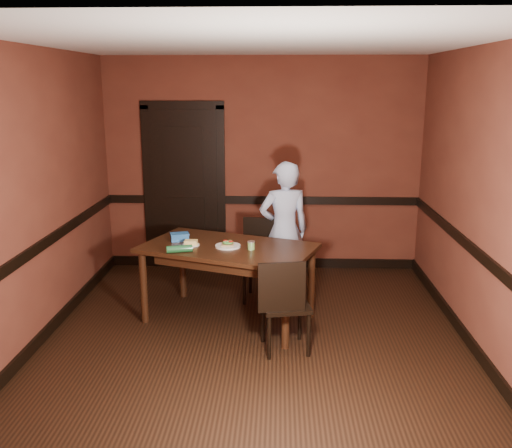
# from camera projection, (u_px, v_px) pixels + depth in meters

# --- Properties ---
(floor) EXTENTS (4.00, 4.50, 0.01)m
(floor) POSITION_uv_depth(u_px,v_px,m) (254.00, 340.00, 5.39)
(floor) COLOR black
(floor) RESTS_ON ground
(ceiling) EXTENTS (4.00, 4.50, 0.01)m
(ceiling) POSITION_uv_depth(u_px,v_px,m) (254.00, 42.00, 4.74)
(ceiling) COLOR silver
(ceiling) RESTS_ON ground
(wall_back) EXTENTS (4.00, 0.02, 2.70)m
(wall_back) POSITION_uv_depth(u_px,v_px,m) (262.00, 165.00, 7.25)
(wall_back) COLOR #5C291C
(wall_back) RESTS_ON ground
(wall_front) EXTENTS (4.00, 0.02, 2.70)m
(wall_front) POSITION_uv_depth(u_px,v_px,m) (235.00, 290.00, 2.88)
(wall_front) COLOR #5C291C
(wall_front) RESTS_ON ground
(wall_left) EXTENTS (0.02, 4.50, 2.70)m
(wall_left) POSITION_uv_depth(u_px,v_px,m) (33.00, 199.00, 5.14)
(wall_left) COLOR #5C291C
(wall_left) RESTS_ON ground
(wall_right) EXTENTS (0.02, 4.50, 2.70)m
(wall_right) POSITION_uv_depth(u_px,v_px,m) (482.00, 203.00, 4.98)
(wall_right) COLOR #5C291C
(wall_right) RESTS_ON ground
(dado_back) EXTENTS (4.00, 0.03, 0.10)m
(dado_back) POSITION_uv_depth(u_px,v_px,m) (262.00, 200.00, 7.34)
(dado_back) COLOR black
(dado_back) RESTS_ON ground
(dado_left) EXTENTS (0.03, 4.50, 0.10)m
(dado_left) POSITION_uv_depth(u_px,v_px,m) (40.00, 247.00, 5.25)
(dado_left) COLOR black
(dado_left) RESTS_ON ground
(dado_right) EXTENTS (0.03, 4.50, 0.10)m
(dado_right) POSITION_uv_depth(u_px,v_px,m) (476.00, 252.00, 5.09)
(dado_right) COLOR black
(dado_right) RESTS_ON ground
(baseboard_back) EXTENTS (4.00, 0.03, 0.12)m
(baseboard_back) POSITION_uv_depth(u_px,v_px,m) (262.00, 262.00, 7.54)
(baseboard_back) COLOR black
(baseboard_back) RESTS_ON ground
(baseboard_left) EXTENTS (0.03, 4.50, 0.12)m
(baseboard_left) POSITION_uv_depth(u_px,v_px,m) (48.00, 331.00, 5.45)
(baseboard_left) COLOR black
(baseboard_left) RESTS_ON ground
(baseboard_right) EXTENTS (0.03, 4.50, 0.12)m
(baseboard_right) POSITION_uv_depth(u_px,v_px,m) (468.00, 338.00, 5.29)
(baseboard_right) COLOR black
(baseboard_right) RESTS_ON ground
(door) EXTENTS (1.05, 0.07, 2.20)m
(door) POSITION_uv_depth(u_px,v_px,m) (184.00, 185.00, 7.31)
(door) COLOR black
(door) RESTS_ON ground
(dining_table) EXTENTS (1.90, 1.46, 0.79)m
(dining_table) POSITION_uv_depth(u_px,v_px,m) (228.00, 283.00, 5.78)
(dining_table) COLOR black
(dining_table) RESTS_ON floor
(chair_far) EXTENTS (0.47, 0.47, 0.90)m
(chair_far) POSITION_uv_depth(u_px,v_px,m) (263.00, 261.00, 6.31)
(chair_far) COLOR black
(chair_far) RESTS_ON floor
(chair_near) EXTENTS (0.48, 0.48, 0.89)m
(chair_near) POSITION_uv_depth(u_px,v_px,m) (285.00, 303.00, 5.12)
(chair_near) COLOR black
(chair_near) RESTS_ON floor
(person) EXTENTS (0.64, 0.50, 1.55)m
(person) POSITION_uv_depth(u_px,v_px,m) (284.00, 231.00, 6.32)
(person) COLOR #ACBEDF
(person) RESTS_ON floor
(sandwich_plate) EXTENTS (0.25, 0.25, 0.06)m
(sandwich_plate) POSITION_uv_depth(u_px,v_px,m) (228.00, 245.00, 5.66)
(sandwich_plate) COLOR silver
(sandwich_plate) RESTS_ON dining_table
(sauce_jar) EXTENTS (0.07, 0.07, 0.08)m
(sauce_jar) POSITION_uv_depth(u_px,v_px,m) (251.00, 245.00, 5.56)
(sauce_jar) COLOR #6C994A
(sauce_jar) RESTS_ON dining_table
(cheese_saucer) EXTENTS (0.17, 0.17, 0.05)m
(cheese_saucer) POSITION_uv_depth(u_px,v_px,m) (191.00, 243.00, 5.71)
(cheese_saucer) COLOR silver
(cheese_saucer) RESTS_ON dining_table
(food_tub) EXTENTS (0.22, 0.18, 0.08)m
(food_tub) POSITION_uv_depth(u_px,v_px,m) (180.00, 237.00, 5.87)
(food_tub) COLOR #2C69B5
(food_tub) RESTS_ON dining_table
(wrapped_veg) EXTENTS (0.26, 0.14, 0.07)m
(wrapped_veg) POSITION_uv_depth(u_px,v_px,m) (179.00, 249.00, 5.47)
(wrapped_veg) COLOR #195026
(wrapped_veg) RESTS_ON dining_table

